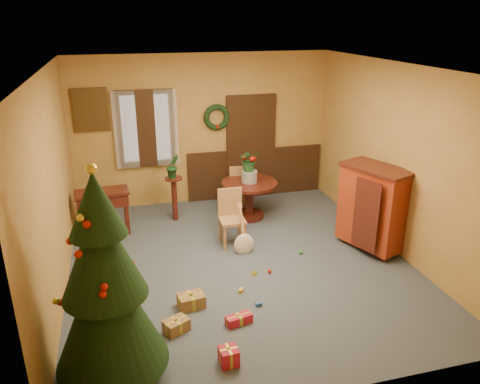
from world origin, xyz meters
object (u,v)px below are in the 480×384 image
object	(u,v)px
dining_table	(249,193)
writing_desk	(103,202)
christmas_tree	(105,285)
sideboard	(373,206)
chair_near	(231,215)

from	to	relation	value
dining_table	writing_desk	size ratio (longest dim) A/B	1.12
dining_table	christmas_tree	world-z (taller)	christmas_tree
christmas_tree	sideboard	distance (m)	4.47
writing_desk	sideboard	size ratio (longest dim) A/B	0.66
dining_table	writing_desk	distance (m)	2.59
chair_near	sideboard	distance (m)	2.26
writing_desk	christmas_tree	bearing A→B (deg)	-88.40
dining_table	christmas_tree	distance (m)	4.42
chair_near	sideboard	world-z (taller)	sideboard
christmas_tree	sideboard	xyz separation A→B (m)	(4.03, 1.91, -0.37)
sideboard	christmas_tree	bearing A→B (deg)	-154.60
writing_desk	chair_near	bearing A→B (deg)	-23.75
christmas_tree	writing_desk	size ratio (longest dim) A/B	2.56
christmas_tree	sideboard	bearing A→B (deg)	25.40
dining_table	writing_desk	bearing A→B (deg)	-179.63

